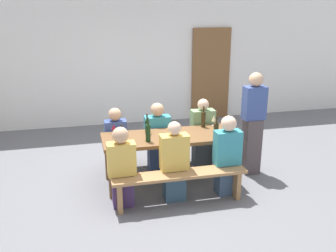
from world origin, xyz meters
name	(u,v)px	position (x,y,z in m)	size (l,w,h in m)	color
ground_plane	(168,182)	(0.00, 0.00, 0.00)	(24.00, 24.00, 0.00)	slate
back_wall	(134,52)	(0.00, 3.26, 1.60)	(14.00, 0.20, 3.20)	white
wooden_door	(211,74)	(1.77, 3.12, 1.05)	(0.90, 0.06, 2.10)	brown
tasting_table	(168,141)	(0.00, 0.00, 0.67)	(1.93, 0.75, 0.75)	brown
bench_near	(180,180)	(0.00, -0.67, 0.35)	(1.83, 0.30, 0.45)	#9E7247
bench_far	(159,145)	(0.00, 0.67, 0.35)	(1.83, 0.30, 0.45)	#9E7247
wine_bottle_0	(148,132)	(-0.33, -0.17, 0.88)	(0.07, 0.07, 0.35)	#143319
wine_bottle_1	(122,138)	(-0.71, -0.27, 0.86)	(0.07, 0.07, 0.30)	#143319
wine_bottle_2	(203,119)	(0.64, 0.28, 0.88)	(0.07, 0.07, 0.33)	#332814
wine_bottle_3	(216,129)	(0.67, -0.21, 0.86)	(0.07, 0.07, 0.30)	#332814
wine_bottle_4	(147,126)	(-0.28, 0.19, 0.86)	(0.06, 0.06, 0.30)	#143319
wine_glass_0	(214,118)	(0.82, 0.29, 0.87)	(0.08, 0.08, 0.18)	silver
wine_glass_1	(114,127)	(-0.77, 0.28, 0.85)	(0.08, 0.08, 0.15)	silver
seated_guest_near_0	(122,168)	(-0.75, -0.52, 0.53)	(0.37, 0.24, 1.11)	#422D5C
seated_guest_near_1	(174,163)	(-0.04, -0.52, 0.53)	(0.38, 0.24, 1.13)	#304B60
seated_guest_near_2	(227,157)	(0.73, -0.52, 0.56)	(0.37, 0.24, 1.15)	#39516E
seated_guest_far_0	(116,142)	(-0.72, 0.52, 0.52)	(0.34, 0.24, 1.08)	#364D40
seated_guest_far_1	(157,138)	(-0.05, 0.52, 0.53)	(0.41, 0.24, 1.12)	navy
seated_guest_far_2	(202,134)	(0.71, 0.52, 0.54)	(0.39, 0.24, 1.14)	#384146
standing_host	(253,125)	(1.37, 0.03, 0.81)	(0.34, 0.24, 1.63)	#4F4346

